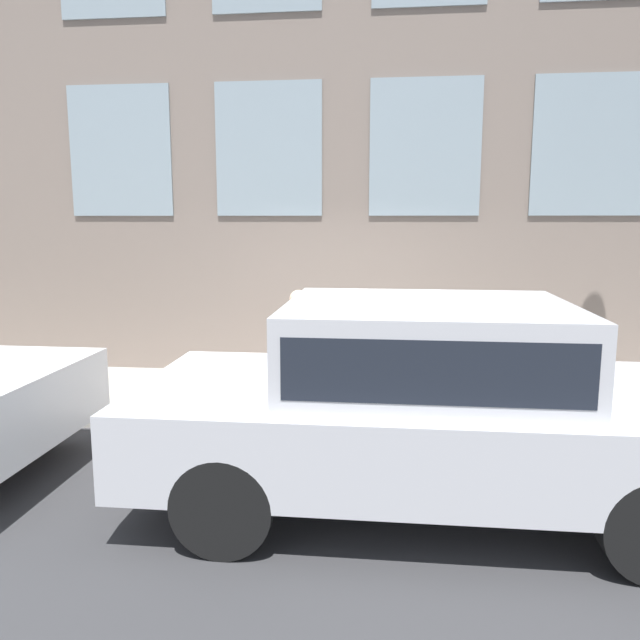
% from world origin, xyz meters
% --- Properties ---
extents(ground_plane, '(80.00, 80.00, 0.00)m').
position_xyz_m(ground_plane, '(0.00, 0.00, 0.00)').
color(ground_plane, '#38383A').
extents(sidewalk, '(2.20, 60.00, 0.14)m').
position_xyz_m(sidewalk, '(1.10, 0.00, 0.07)').
color(sidewalk, '#B2ADA3').
rests_on(sidewalk, ground_plane).
extents(building_facade, '(0.33, 40.00, 7.05)m').
position_xyz_m(building_facade, '(2.35, 0.00, 3.53)').
color(building_facade, gray).
rests_on(building_facade, ground_plane).
extents(fire_hydrant, '(0.37, 0.47, 0.73)m').
position_xyz_m(fire_hydrant, '(0.68, -0.08, 0.51)').
color(fire_hydrant, '#2D7260').
rests_on(fire_hydrant, sidewalk).
extents(person, '(0.32, 0.21, 1.32)m').
position_xyz_m(person, '(0.83, 0.44, 0.93)').
color(person, '#998466').
rests_on(person, sidewalk).
extents(parked_car_silver_near, '(2.07, 4.49, 1.64)m').
position_xyz_m(parked_car_silver_near, '(-1.45, -0.90, 0.90)').
color(parked_car_silver_near, black).
rests_on(parked_car_silver_near, ground_plane).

